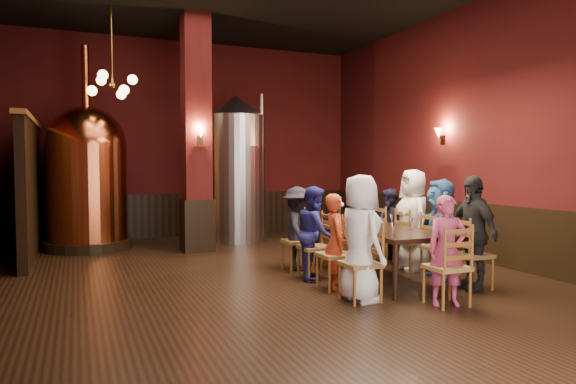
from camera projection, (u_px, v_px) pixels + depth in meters
name	position (u px, v px, depth m)	size (l,w,h in m)	color
room	(260.00, 123.00, 7.32)	(10.00, 10.02, 4.50)	black
wainscot_right	(475.00, 231.00, 8.93)	(0.08, 9.90, 1.00)	black
wainscot_back	(190.00, 214.00, 11.99)	(7.90, 0.08, 1.00)	black
column	(196.00, 134.00, 9.79)	(0.58, 0.58, 4.50)	#4B1110
partition	(30.00, 191.00, 9.11)	(0.22, 3.50, 2.40)	black
pendant_cluster	(112.00, 85.00, 9.27)	(0.90, 0.90, 1.70)	#A57226
sconce_wall	(443.00, 136.00, 9.55)	(0.20, 0.20, 0.36)	black
sconce_column	(200.00, 136.00, 9.52)	(0.20, 0.20, 0.36)	black
dining_table	(378.00, 232.00, 7.46)	(1.04, 2.42, 0.75)	black
chair_0	(360.00, 263.00, 6.23)	(0.46, 0.46, 0.92)	#935625
person_0	(360.00, 238.00, 6.21)	(0.75, 0.49, 1.54)	white
chair_1	(335.00, 254.00, 6.85)	(0.46, 0.46, 0.92)	#935625
person_1	(335.00, 241.00, 6.84)	(0.46, 0.30, 1.27)	#C83F22
chair_2	(315.00, 247.00, 7.46)	(0.46, 0.46, 0.92)	#935625
person_2	(315.00, 232.00, 7.45)	(0.66, 0.32, 1.35)	navy
chair_3	(297.00, 241.00, 8.09)	(0.46, 0.46, 0.92)	#935625
person_3	(297.00, 228.00, 8.08)	(0.85, 0.49, 1.32)	black
chair_4	(472.00, 254.00, 6.85)	(0.46, 0.46, 0.92)	#935625
person_4	(472.00, 232.00, 6.83)	(0.89, 0.37, 1.52)	black
chair_5	(440.00, 247.00, 7.47)	(0.46, 0.46, 0.92)	#935625
person_5	(440.00, 229.00, 7.46)	(1.35, 0.43, 1.46)	#2E558C
chair_6	(413.00, 241.00, 8.09)	(0.46, 0.46, 0.92)	#935625
person_6	(413.00, 220.00, 8.07)	(0.78, 0.50, 1.59)	white
chair_7	(390.00, 235.00, 8.71)	(0.46, 0.46, 0.92)	#935625
person_7	(390.00, 225.00, 8.70)	(0.61, 0.30, 1.26)	black
chair_8	(447.00, 267.00, 6.03)	(0.46, 0.46, 0.92)	#935625
person_8	(447.00, 251.00, 6.02)	(0.47, 0.31, 1.30)	#AA385C
copper_kettle	(87.00, 176.00, 10.09)	(1.68, 1.68, 3.97)	black
steel_vessel	(236.00, 169.00, 11.15)	(1.47, 1.47, 3.15)	#B2B2B7
rose_vase	(338.00, 206.00, 8.32)	(0.22, 0.22, 0.37)	white
wine_glass_0	(392.00, 220.00, 7.72)	(0.07, 0.07, 0.17)	white
wine_glass_1	(353.00, 222.00, 7.41)	(0.07, 0.07, 0.17)	white
wine_glass_2	(374.00, 217.00, 8.01)	(0.07, 0.07, 0.17)	white
wine_glass_3	(346.00, 219.00, 7.86)	(0.07, 0.07, 0.17)	white
wine_glass_4	(393.00, 229.00, 6.54)	(0.07, 0.07, 0.17)	white
wine_glass_5	(411.00, 224.00, 7.13)	(0.07, 0.07, 0.17)	white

